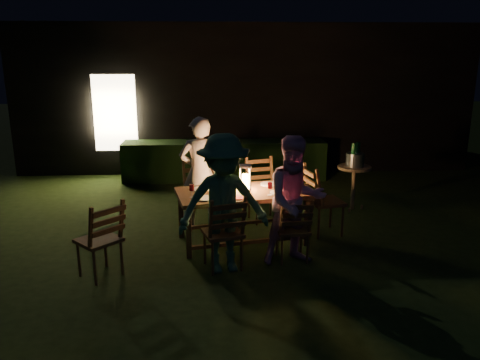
{
  "coord_description": "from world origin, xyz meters",
  "views": [
    {
      "loc": [
        -0.7,
        -5.86,
        2.54
      ],
      "look_at": [
        -0.35,
        0.53,
        0.83
      ],
      "focal_mm": 35.0,
      "sensor_mm": 36.0,
      "label": 1
    }
  ],
  "objects": [
    {
      "name": "ice_bucket",
      "position": [
        1.63,
        1.6,
        0.86
      ],
      "size": [
        0.3,
        0.3,
        0.22
      ],
      "primitive_type": "cylinder",
      "color": "#A5A8AD",
      "rests_on": "side_table"
    },
    {
      "name": "bottle_bucket_a",
      "position": [
        1.58,
        1.56,
        0.91
      ],
      "size": [
        0.07,
        0.07,
        0.32
      ],
      "primitive_type": "cylinder",
      "color": "#0F471E",
      "rests_on": "side_table"
    },
    {
      "name": "person_opp_right",
      "position": [
        0.28,
        -0.44,
        0.81
      ],
      "size": [
        0.89,
        0.76,
        1.62
      ],
      "primitive_type": "imported",
      "rotation": [
        0.0,
        0.0,
        0.2
      ],
      "color": "#CF8EB9",
      "rests_on": "ground"
    },
    {
      "name": "plate_far_left",
      "position": [
        -0.91,
        0.38,
        0.75
      ],
      "size": [
        0.25,
        0.25,
        0.01
      ],
      "primitive_type": "cylinder",
      "color": "white",
      "rests_on": "dining_table"
    },
    {
      "name": "bottle_bucket_b",
      "position": [
        1.68,
        1.64,
        0.91
      ],
      "size": [
        0.07,
        0.07,
        0.32
      ],
      "primitive_type": "cylinder",
      "color": "#0F471E",
      "rests_on": "side_table"
    },
    {
      "name": "person_opp_left",
      "position": [
        -0.61,
        -0.62,
        0.84
      ],
      "size": [
        1.19,
        0.83,
        1.68
      ],
      "primitive_type": "imported",
      "rotation": [
        0.0,
        0.0,
        0.2
      ],
      "color": "#316349",
      "rests_on": "ground"
    },
    {
      "name": "napkin_left",
      "position": [
        -0.41,
        -0.07,
        0.74
      ],
      "size": [
        0.18,
        0.14,
        0.01
      ],
      "primitive_type": "cube",
      "color": "red",
      "rests_on": "dining_table"
    },
    {
      "name": "garden_envelope",
      "position": [
        -0.01,
        6.15,
        1.58
      ],
      "size": [
        40.0,
        40.0,
        3.2
      ],
      "color": "black",
      "rests_on": "ground"
    },
    {
      "name": "chair_end",
      "position": [
        0.88,
        0.52,
        0.32
      ],
      "size": [
        0.6,
        0.57,
        1.07
      ],
      "rotation": [
        0.0,
        0.0,
        -1.37
      ],
      "color": "#482E18",
      "rests_on": "ground"
    },
    {
      "name": "chair_spare",
      "position": [
        -2.06,
        -0.7,
        0.3
      ],
      "size": [
        0.65,
        0.65,
        0.99
      ],
      "rotation": [
        0.0,
        0.0,
        0.79
      ],
      "color": "#482E18",
      "rests_on": "ground"
    },
    {
      "name": "lantern",
      "position": [
        -0.29,
        0.34,
        0.9
      ],
      "size": [
        0.16,
        0.16,
        0.35
      ],
      "color": "white",
      "rests_on": "dining_table"
    },
    {
      "name": "dining_table",
      "position": [
        -0.33,
        0.28,
        0.66
      ],
      "size": [
        1.91,
        1.22,
        0.74
      ],
      "rotation": [
        0.0,
        0.0,
        0.2
      ],
      "color": "#482E18",
      "rests_on": "ground"
    },
    {
      "name": "wineglass_c",
      "position": [
        0.02,
        0.06,
        0.83
      ],
      "size": [
        0.06,
        0.06,
        0.18
      ],
      "primitive_type": null,
      "color": "#59070F",
      "rests_on": "dining_table"
    },
    {
      "name": "wineglass_b",
      "position": [
        -1.01,
        0.02,
        0.83
      ],
      "size": [
        0.06,
        0.06,
        0.18
      ],
      "primitive_type": null,
      "color": "#59070F",
      "rests_on": "dining_table"
    },
    {
      "name": "person_house_side",
      "position": [
        -0.93,
        0.99,
        0.84
      ],
      "size": [
        0.68,
        0.51,
        1.68
      ],
      "primitive_type": "imported",
      "rotation": [
        0.0,
        0.0,
        3.34
      ],
      "color": "beige",
      "rests_on": "ground"
    },
    {
      "name": "plate_far_right",
      "position": [
        0.07,
        0.58,
        0.75
      ],
      "size": [
        0.25,
        0.25,
        0.01
      ],
      "primitive_type": "cylinder",
      "color": "white",
      "rests_on": "dining_table"
    },
    {
      "name": "wineglass_a",
      "position": [
        -0.68,
        0.49,
        0.83
      ],
      "size": [
        0.06,
        0.06,
        0.18
      ],
      "primitive_type": null,
      "color": "#59070F",
      "rests_on": "dining_table"
    },
    {
      "name": "plate_near_left",
      "position": [
        -0.82,
        -0.05,
        0.75
      ],
      "size": [
        0.25,
        0.25,
        0.01
      ],
      "primitive_type": "cylinder",
      "color": "white",
      "rests_on": "dining_table"
    },
    {
      "name": "side_table",
      "position": [
        1.63,
        1.6,
        0.66
      ],
      "size": [
        0.56,
        0.56,
        0.75
      ],
      "color": "brown",
      "rests_on": "ground"
    },
    {
      "name": "chair_far_left",
      "position": [
        -0.92,
        0.94,
        0.33
      ],
      "size": [
        0.58,
        0.6,
        1.08
      ],
      "rotation": [
        0.0,
        0.0,
        3.35
      ],
      "color": "#482E18",
      "rests_on": "ground"
    },
    {
      "name": "chair_near_right",
      "position": [
        0.26,
        -0.39,
        0.27
      ],
      "size": [
        0.43,
        0.46,
        0.89
      ],
      "rotation": [
        0.0,
        0.0,
        0.08
      ],
      "color": "#482E18",
      "rests_on": "ground"
    },
    {
      "name": "phone",
      "position": [
        -0.87,
        -0.14,
        0.74
      ],
      "size": [
        0.14,
        0.07,
        0.01
      ],
      "primitive_type": "cube",
      "color": "black",
      "rests_on": "dining_table"
    },
    {
      "name": "wineglass_d",
      "position": [
        0.25,
        0.58,
        0.83
      ],
      "size": [
        0.06,
        0.06,
        0.18
      ],
      "primitive_type": null,
      "color": "#59070F",
      "rests_on": "dining_table"
    },
    {
      "name": "wineglass_e",
      "position": [
        -0.37,
        -0.04,
        0.83
      ],
      "size": [
        0.06,
        0.06,
        0.18
      ],
      "primitive_type": null,
      "color": "silver",
      "rests_on": "dining_table"
    },
    {
      "name": "plate_near_right",
      "position": [
        0.16,
        0.15,
        0.75
      ],
      "size": [
        0.25,
        0.25,
        0.01
      ],
      "primitive_type": "cylinder",
      "color": "white",
      "rests_on": "dining_table"
    },
    {
      "name": "bottle_table",
      "position": [
        -0.57,
        0.23,
        0.88
      ],
      "size": [
        0.07,
        0.07,
        0.28
      ],
      "primitive_type": "cylinder",
      "color": "#0F471E",
      "rests_on": "dining_table"
    },
    {
      "name": "napkin_right",
      "position": [
        0.27,
        0.09,
        0.74
      ],
      "size": [
        0.18,
        0.14,
        0.01
      ],
      "primitive_type": "cube",
      "color": "red",
      "rests_on": "dining_table"
    },
    {
      "name": "chair_near_left",
      "position": [
        -0.61,
        -0.57,
        0.3
      ],
      "size": [
        0.56,
        0.58,
        1.0
      ],
      "rotation": [
        0.0,
        0.0,
        0.29
      ],
      "color": "#482E18",
      "rests_on": "ground"
    },
    {
      "name": "chair_far_right",
      "position": [
        0.06,
        1.14,
        0.31
      ],
      "size": [
        0.57,
        0.59,
        1.02
      ],
      "rotation": [
        0.0,
        0.0,
        3.41
      ],
      "color": "#482E18",
      "rests_on": "ground"
    }
  ]
}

